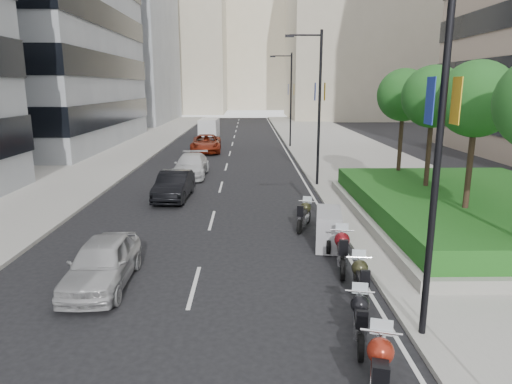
{
  "coord_description": "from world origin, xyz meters",
  "views": [
    {
      "loc": [
        0.15,
        -8.8,
        5.9
      ],
      "look_at": [
        0.44,
        7.99,
        2.0
      ],
      "focal_mm": 32.0,
      "sensor_mm": 36.0,
      "label": 1
    }
  ],
  "objects_px": {
    "delivery_van": "(209,129)",
    "motorcycle_4": "(342,251)",
    "lamp_post_2": "(289,95)",
    "motorcycle_1": "(379,373)",
    "motorcycle_6": "(304,215)",
    "motorcycle_3": "(360,280)",
    "lamp_post_0": "(433,126)",
    "motorcycle_2": "(360,319)",
    "car_c": "(191,166)",
    "car_d": "(206,143)",
    "car_b": "(174,185)",
    "lamp_post_1": "(317,101)",
    "car_a": "(102,263)",
    "motorcycle_5": "(328,229)"
  },
  "relations": [
    {
      "from": "delivery_van",
      "to": "motorcycle_4",
      "type": "bearing_deg",
      "value": -77.92
    },
    {
      "from": "lamp_post_2",
      "to": "motorcycle_1",
      "type": "bearing_deg",
      "value": -92.36
    },
    {
      "from": "motorcycle_4",
      "to": "motorcycle_6",
      "type": "bearing_deg",
      "value": 17.97
    },
    {
      "from": "lamp_post_2",
      "to": "motorcycle_3",
      "type": "relative_size",
      "value": 4.1
    },
    {
      "from": "lamp_post_0",
      "to": "motorcycle_2",
      "type": "bearing_deg",
      "value": -176.69
    },
    {
      "from": "car_c",
      "to": "car_d",
      "type": "xyz_separation_m",
      "value": [
        -0.04,
        11.63,
        0.05
      ]
    },
    {
      "from": "lamp_post_0",
      "to": "motorcycle_3",
      "type": "xyz_separation_m",
      "value": [
        -0.84,
        2.08,
        -4.48
      ]
    },
    {
      "from": "car_b",
      "to": "car_c",
      "type": "bearing_deg",
      "value": 91.05
    },
    {
      "from": "car_b",
      "to": "motorcycle_2",
      "type": "bearing_deg",
      "value": -62.51
    },
    {
      "from": "lamp_post_0",
      "to": "car_b",
      "type": "distance_m",
      "value": 16.71
    },
    {
      "from": "motorcycle_6",
      "to": "lamp_post_2",
      "type": "bearing_deg",
      "value": 16.33
    },
    {
      "from": "car_c",
      "to": "delivery_van",
      "type": "relative_size",
      "value": 0.96
    },
    {
      "from": "motorcycle_1",
      "to": "delivery_van",
      "type": "relative_size",
      "value": 0.44
    },
    {
      "from": "lamp_post_2",
      "to": "car_c",
      "type": "distance_m",
      "value": 17.21
    },
    {
      "from": "car_b",
      "to": "lamp_post_1",
      "type": "bearing_deg",
      "value": 22.91
    },
    {
      "from": "car_a",
      "to": "motorcycle_6",
      "type": "bearing_deg",
      "value": 38.63
    },
    {
      "from": "lamp_post_2",
      "to": "delivery_van",
      "type": "distance_m",
      "value": 12.71
    },
    {
      "from": "car_c",
      "to": "car_d",
      "type": "bearing_deg",
      "value": 90.91
    },
    {
      "from": "lamp_post_0",
      "to": "motorcycle_1",
      "type": "distance_m",
      "value": 5.2
    },
    {
      "from": "motorcycle_4",
      "to": "car_b",
      "type": "relative_size",
      "value": 0.53
    },
    {
      "from": "lamp_post_2",
      "to": "motorcycle_3",
      "type": "height_order",
      "value": "lamp_post_2"
    },
    {
      "from": "lamp_post_2",
      "to": "car_d",
      "type": "relative_size",
      "value": 1.57
    },
    {
      "from": "lamp_post_1",
      "to": "motorcycle_1",
      "type": "distance_m",
      "value": 19.83
    },
    {
      "from": "lamp_post_1",
      "to": "motorcycle_2",
      "type": "relative_size",
      "value": 4.28
    },
    {
      "from": "motorcycle_2",
      "to": "motorcycle_5",
      "type": "height_order",
      "value": "motorcycle_5"
    },
    {
      "from": "car_c",
      "to": "motorcycle_1",
      "type": "bearing_deg",
      "value": -73.77
    },
    {
      "from": "lamp_post_0",
      "to": "car_b",
      "type": "height_order",
      "value": "lamp_post_0"
    },
    {
      "from": "lamp_post_0",
      "to": "car_c",
      "type": "bearing_deg",
      "value": 111.04
    },
    {
      "from": "lamp_post_1",
      "to": "car_c",
      "type": "relative_size",
      "value": 1.75
    },
    {
      "from": "lamp_post_1",
      "to": "motorcycle_2",
      "type": "xyz_separation_m",
      "value": [
        -1.38,
        -17.08,
        -4.5
      ]
    },
    {
      "from": "lamp_post_1",
      "to": "motorcycle_4",
      "type": "xyz_separation_m",
      "value": [
        -0.92,
        -12.71,
        -4.43
      ]
    },
    {
      "from": "motorcycle_1",
      "to": "motorcycle_4",
      "type": "height_order",
      "value": "motorcycle_1"
    },
    {
      "from": "car_c",
      "to": "delivery_van",
      "type": "height_order",
      "value": "delivery_van"
    },
    {
      "from": "car_d",
      "to": "motorcycle_1",
      "type": "bearing_deg",
      "value": -82.04
    },
    {
      "from": "lamp_post_0",
      "to": "motorcycle_2",
      "type": "height_order",
      "value": "lamp_post_0"
    },
    {
      "from": "car_a",
      "to": "car_c",
      "type": "relative_size",
      "value": 0.82
    },
    {
      "from": "motorcycle_2",
      "to": "motorcycle_3",
      "type": "relative_size",
      "value": 0.96
    },
    {
      "from": "lamp_post_0",
      "to": "motorcycle_3",
      "type": "height_order",
      "value": "lamp_post_0"
    },
    {
      "from": "motorcycle_5",
      "to": "car_c",
      "type": "relative_size",
      "value": 0.46
    },
    {
      "from": "car_d",
      "to": "delivery_van",
      "type": "relative_size",
      "value": 1.07
    },
    {
      "from": "lamp_post_1",
      "to": "motorcycle_2",
      "type": "bearing_deg",
      "value": -94.61
    },
    {
      "from": "car_b",
      "to": "car_c",
      "type": "relative_size",
      "value": 0.87
    },
    {
      "from": "lamp_post_2",
      "to": "motorcycle_2",
      "type": "xyz_separation_m",
      "value": [
        -1.38,
        -35.08,
        -4.5
      ]
    },
    {
      "from": "motorcycle_4",
      "to": "car_d",
      "type": "xyz_separation_m",
      "value": [
        -6.92,
        27.62,
        0.16
      ]
    },
    {
      "from": "motorcycle_1",
      "to": "motorcycle_6",
      "type": "height_order",
      "value": "motorcycle_1"
    },
    {
      "from": "lamp_post_1",
      "to": "car_b",
      "type": "xyz_separation_m",
      "value": [
        -7.96,
        -2.96,
        -4.32
      ]
    },
    {
      "from": "motorcycle_2",
      "to": "lamp_post_2",
      "type": "bearing_deg",
      "value": 8.76
    },
    {
      "from": "motorcycle_6",
      "to": "delivery_van",
      "type": "xyz_separation_m",
      "value": [
        -6.91,
        34.77,
        0.46
      ]
    },
    {
      "from": "lamp_post_1",
      "to": "delivery_van",
      "type": "relative_size",
      "value": 1.69
    },
    {
      "from": "lamp_post_0",
      "to": "motorcycle_5",
      "type": "relative_size",
      "value": 3.83
    }
  ]
}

